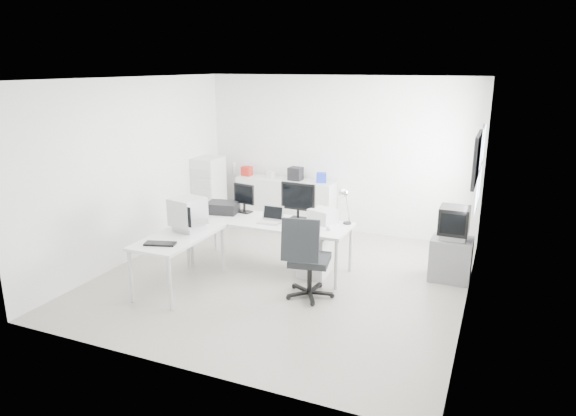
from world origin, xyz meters
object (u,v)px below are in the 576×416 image
at_px(lcd_monitor_small, 244,198).
at_px(lcd_monitor_large, 298,201).
at_px(laser_printer, 323,216).
at_px(crt_tv, 454,223).
at_px(filing_cabinet, 209,192).
at_px(drawer_pedestal, 315,255).
at_px(office_chair, 310,256).
at_px(tv_cabinet, 451,259).
at_px(laptop, 270,216).
at_px(side_desk, 180,261).
at_px(inkjet_printer, 223,207).
at_px(sideboard, 286,203).
at_px(main_desk, 270,245).
at_px(crt_monitor, 188,215).

height_order(lcd_monitor_small, lcd_monitor_large, lcd_monitor_large).
distance_m(laser_printer, crt_tv, 1.84).
height_order(crt_tv, filing_cabinet, filing_cabinet).
relative_size(drawer_pedestal, lcd_monitor_large, 1.07).
xyz_separation_m(lcd_monitor_small, lcd_monitor_large, (0.90, 0.00, 0.05)).
xyz_separation_m(office_chair, tv_cabinet, (1.65, 1.30, -0.26)).
distance_m(lcd_monitor_large, laptop, 0.50).
relative_size(side_desk, tv_cabinet, 2.27).
relative_size(lcd_monitor_small, office_chair, 0.40).
xyz_separation_m(inkjet_printer, laptop, (0.90, -0.20, 0.01)).
xyz_separation_m(lcd_monitor_small, laser_printer, (1.30, -0.03, -0.13)).
bearing_deg(office_chair, tv_cabinet, 28.04).
xyz_separation_m(lcd_monitor_large, filing_cabinet, (-2.30, 1.23, -0.37)).
distance_m(crt_tv, sideboard, 3.43).
bearing_deg(office_chair, inkjet_printer, 145.75).
xyz_separation_m(lcd_monitor_large, laser_printer, (0.40, -0.03, -0.18)).
relative_size(sideboard, filing_cabinet, 1.41).
bearing_deg(inkjet_printer, main_desk, -17.95).
bearing_deg(drawer_pedestal, filing_cabinet, 151.61).
bearing_deg(side_desk, crt_monitor, 90.00).
xyz_separation_m(side_desk, sideboard, (0.26, 3.06, 0.09)).
height_order(side_desk, sideboard, sideboard).
bearing_deg(laser_printer, lcd_monitor_large, -165.78).
distance_m(lcd_monitor_large, sideboard, 2.03).
relative_size(main_desk, inkjet_printer, 5.11).
xyz_separation_m(side_desk, lcd_monitor_large, (1.20, 1.35, 0.65)).
relative_size(drawer_pedestal, sideboard, 0.32).
bearing_deg(crt_tv, lcd_monitor_small, -173.24).
relative_size(drawer_pedestal, inkjet_printer, 1.28).
xyz_separation_m(laptop, filing_cabinet, (-2.00, 1.58, -0.19)).
bearing_deg(laptop, side_desk, -131.73).
bearing_deg(crt_monitor, sideboard, 96.75).
relative_size(side_desk, drawer_pedestal, 2.33).
distance_m(laser_printer, tv_cabinet, 1.92).
height_order(inkjet_printer, tv_cabinet, inkjet_printer).
bearing_deg(inkjet_printer, laser_printer, -6.95).
xyz_separation_m(laptop, crt_tv, (2.50, 0.72, -0.01)).
bearing_deg(inkjet_printer, sideboard, 70.72).
bearing_deg(inkjet_printer, crt_tv, -2.58).
relative_size(drawer_pedestal, office_chair, 0.53).
relative_size(lcd_monitor_small, laser_printer, 1.30).
distance_m(office_chair, tv_cabinet, 2.12).
bearing_deg(filing_cabinet, inkjet_printer, -51.45).
distance_m(lcd_monitor_large, office_chair, 1.17).
xyz_separation_m(office_chair, filing_cabinet, (-2.85, 2.17, 0.09)).
height_order(lcd_monitor_large, crt_monitor, lcd_monitor_large).
distance_m(laser_printer, office_chair, 0.96).
bearing_deg(filing_cabinet, laptop, -38.34).
relative_size(inkjet_printer, tv_cabinet, 0.76).
distance_m(side_desk, lcd_monitor_large, 1.92).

